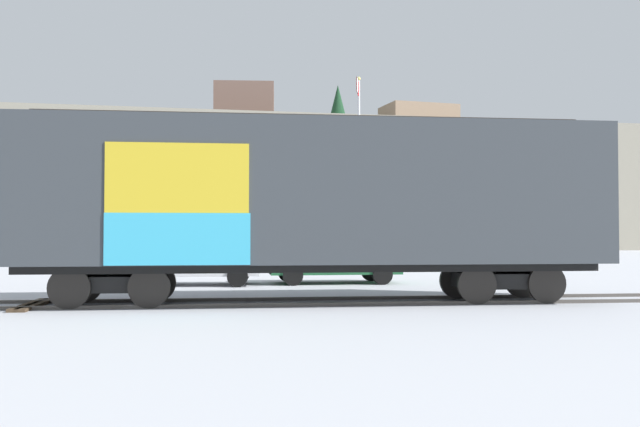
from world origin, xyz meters
name	(u,v)px	position (x,y,z in m)	size (l,w,h in m)	color
ground_plane	(308,303)	(0.00, 0.00, 0.00)	(260.00, 260.00, 0.00)	#B2B5BC
track	(343,301)	(0.84, -0.05, 0.04)	(59.94, 6.40, 0.08)	#4C4742
freight_car	(314,197)	(0.15, 0.00, 2.50)	(13.79, 4.10, 4.45)	#33383D
flagpole	(358,152)	(4.68, 13.45, 5.17)	(0.50, 1.27, 8.55)	silver
hillside	(210,191)	(0.02, 58.31, 5.97)	(151.99, 32.14, 16.52)	gray
parked_car_white	(192,259)	(-2.58, 6.29, 0.84)	(4.34, 2.38, 1.68)	silver
parked_car_green	(333,257)	(1.96, 6.30, 0.86)	(4.32, 2.15, 1.75)	#1E5933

